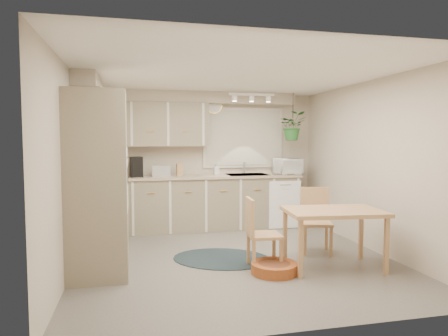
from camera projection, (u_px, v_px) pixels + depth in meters
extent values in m
plane|color=slate|center=(234.00, 258.00, 5.28)|extent=(4.20, 4.20, 0.00)
plane|color=white|center=(234.00, 74.00, 5.11)|extent=(4.20, 4.20, 0.00)
cube|color=#BFB19E|center=(206.00, 160.00, 7.24)|extent=(4.00, 0.04, 2.40)
cube|color=#BFB19E|center=(299.00, 185.00, 3.15)|extent=(4.00, 0.04, 2.40)
cube|color=#BFB19E|center=(71.00, 170.00, 4.76)|extent=(0.04, 4.20, 2.40)
cube|color=#BFB19E|center=(371.00, 165.00, 5.64)|extent=(0.04, 4.20, 2.40)
cube|color=gray|center=(104.00, 217.00, 5.72)|extent=(0.60, 1.85, 0.90)
cube|color=gray|center=(197.00, 204.00, 6.95)|extent=(3.60, 0.60, 0.90)
cube|color=#C0AC8C|center=(104.00, 185.00, 5.69)|extent=(0.64, 1.89, 0.04)
cube|color=#C0AC8C|center=(197.00, 177.00, 6.91)|extent=(3.64, 0.64, 0.04)
cube|color=gray|center=(97.00, 185.00, 4.47)|extent=(0.65, 0.65, 2.10)
cube|color=white|center=(127.00, 185.00, 4.54)|extent=(0.02, 0.56, 0.58)
cube|color=gray|center=(94.00, 121.00, 5.72)|extent=(0.35, 2.00, 0.75)
cube|color=gray|center=(150.00, 124.00, 6.80)|extent=(2.00, 0.35, 0.75)
cube|color=#BFB19E|center=(91.00, 88.00, 5.68)|extent=(0.30, 2.00, 0.20)
cube|color=#BFB19E|center=(196.00, 98.00, 6.97)|extent=(3.60, 0.30, 0.20)
cube|color=white|center=(102.00, 188.00, 5.14)|extent=(0.52, 0.58, 0.02)
cube|color=white|center=(99.00, 152.00, 5.10)|extent=(0.40, 0.60, 0.14)
cube|color=beige|center=(243.00, 138.00, 7.34)|extent=(1.40, 0.02, 1.00)
cube|color=beige|center=(243.00, 138.00, 7.35)|extent=(1.50, 0.02, 1.10)
cube|color=#B0B4B8|center=(247.00, 177.00, 7.12)|extent=(0.70, 0.48, 0.10)
cube|color=white|center=(285.00, 205.00, 6.99)|extent=(0.58, 0.02, 0.83)
cube|color=white|center=(252.00, 95.00, 6.78)|extent=(0.80, 0.04, 0.04)
cylinder|color=#E1C04F|center=(214.00, 105.00, 7.17)|extent=(0.30, 0.03, 0.30)
cube|color=tan|center=(333.00, 239.00, 4.84)|extent=(1.21, 0.88, 0.72)
cube|color=tan|center=(264.00, 233.00, 4.84)|extent=(0.43, 0.43, 0.86)
cube|color=tan|center=(316.00, 221.00, 5.47)|extent=(0.52, 0.52, 0.89)
ellipsoid|color=black|center=(222.00, 258.00, 5.23)|extent=(1.56, 1.40, 0.01)
cylinder|color=#9E451F|center=(274.00, 268.00, 4.66)|extent=(0.63, 0.63, 0.12)
imported|color=white|center=(287.00, 165.00, 7.17)|extent=(0.57, 0.40, 0.35)
imported|color=white|center=(216.00, 172.00, 7.14)|extent=(0.13, 0.21, 0.09)
imported|color=#2C6F2E|center=(293.00, 129.00, 7.14)|extent=(0.59, 0.62, 0.40)
cube|color=black|center=(136.00, 167.00, 6.68)|extent=(0.22, 0.26, 0.34)
cube|color=#B0B4B8|center=(162.00, 171.00, 6.80)|extent=(0.32, 0.20, 0.19)
cube|color=tan|center=(179.00, 170.00, 6.89)|extent=(0.11, 0.11, 0.21)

